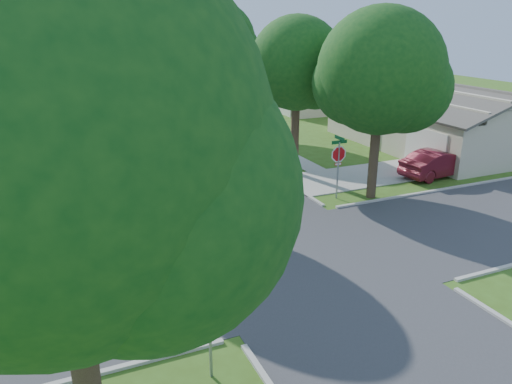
{
  "coord_description": "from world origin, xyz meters",
  "views": [
    {
      "loc": [
        -7.63,
        -14.07,
        8.07
      ],
      "look_at": [
        -0.25,
        2.85,
        1.6
      ],
      "focal_mm": 35.0,
      "sensor_mm": 36.0,
      "label": 1
    }
  ],
  "objects_px": {
    "tree_w_near": "(107,65)",
    "car_curb_west": "(107,95)",
    "tree_w_far": "(67,48)",
    "tree_sw_corner": "(61,158)",
    "tree_e_far": "(172,41)",
    "house_ne_near": "(433,123)",
    "car_curb_east": "(146,103)",
    "tree_ne_corner": "(381,77)",
    "stop_sign_ne": "(339,157)",
    "tree_w_mid": "(80,44)",
    "tree_e_mid": "(219,44)",
    "car_driveway": "(438,163)",
    "stop_sign_sw": "(209,302)",
    "house_ne_far": "(302,89)",
    "tree_e_near": "(297,68)"
  },
  "relations": [
    {
      "from": "tree_w_near",
      "to": "car_curb_west",
      "type": "relative_size",
      "value": 1.97
    },
    {
      "from": "tree_w_far",
      "to": "tree_sw_corner",
      "type": "distance_m",
      "value": 41.1
    },
    {
      "from": "tree_e_far",
      "to": "tree_w_near",
      "type": "distance_m",
      "value": 26.71
    },
    {
      "from": "house_ne_near",
      "to": "car_curb_east",
      "type": "bearing_deg",
      "value": 126.82
    },
    {
      "from": "tree_w_near",
      "to": "tree_ne_corner",
      "type": "bearing_deg",
      "value": -23.56
    },
    {
      "from": "house_ne_near",
      "to": "car_curb_west",
      "type": "xyz_separation_m",
      "value": [
        -17.19,
        27.4,
        -0.85
      ]
    },
    {
      "from": "stop_sign_ne",
      "to": "house_ne_near",
      "type": "xyz_separation_m",
      "value": [
        11.29,
        6.3,
        -0.51
      ]
    },
    {
      "from": "tree_w_far",
      "to": "tree_w_mid",
      "type": "bearing_deg",
      "value": -89.95
    },
    {
      "from": "tree_e_mid",
      "to": "tree_w_mid",
      "type": "xyz_separation_m",
      "value": [
        -9.4,
        0.0,
        0.24
      ]
    },
    {
      "from": "tree_w_near",
      "to": "car_driveway",
      "type": "relative_size",
      "value": 2.04
    },
    {
      "from": "stop_sign_sw",
      "to": "house_ne_far",
      "type": "height_order",
      "value": "house_ne_far"
    },
    {
      "from": "house_ne_far",
      "to": "tree_e_far",
      "type": "bearing_deg",
      "value": 155.97
    },
    {
      "from": "tree_w_mid",
      "to": "tree_w_far",
      "type": "xyz_separation_m",
      "value": [
        -0.01,
        13.0,
        -0.98
      ]
    },
    {
      "from": "tree_e_near",
      "to": "tree_sw_corner",
      "type": "xyz_separation_m",
      "value": [
        -12.19,
        -16.0,
        0.62
      ]
    },
    {
      "from": "tree_e_far",
      "to": "tree_e_mid",
      "type": "bearing_deg",
      "value": -89.98
    },
    {
      "from": "car_curb_west",
      "to": "car_driveway",
      "type": "bearing_deg",
      "value": 118.24
    },
    {
      "from": "tree_w_far",
      "to": "tree_sw_corner",
      "type": "xyz_separation_m",
      "value": [
        -2.78,
        -41.0,
        0.76
      ]
    },
    {
      "from": "tree_w_near",
      "to": "tree_sw_corner",
      "type": "xyz_separation_m",
      "value": [
        -2.79,
        -16.0,
        0.15
      ]
    },
    {
      "from": "stop_sign_sw",
      "to": "tree_sw_corner",
      "type": "relative_size",
      "value": 0.31
    },
    {
      "from": "tree_e_mid",
      "to": "house_ne_near",
      "type": "distance_m",
      "value": 15.77
    },
    {
      "from": "tree_e_near",
      "to": "house_ne_near",
      "type": "relative_size",
      "value": 0.61
    },
    {
      "from": "house_ne_far",
      "to": "tree_w_near",
      "type": "bearing_deg",
      "value": -135.91
    },
    {
      "from": "tree_ne_corner",
      "to": "car_curb_east",
      "type": "height_order",
      "value": "tree_ne_corner"
    },
    {
      "from": "stop_sign_sw",
      "to": "tree_e_mid",
      "type": "distance_m",
      "value": 27.71
    },
    {
      "from": "tree_w_far",
      "to": "car_curb_east",
      "type": "bearing_deg",
      "value": -29.04
    },
    {
      "from": "stop_sign_sw",
      "to": "house_ne_near",
      "type": "distance_m",
      "value": 25.98
    },
    {
      "from": "tree_w_far",
      "to": "house_ne_far",
      "type": "relative_size",
      "value": 0.59
    },
    {
      "from": "tree_e_far",
      "to": "tree_w_mid",
      "type": "distance_m",
      "value": 16.05
    },
    {
      "from": "tree_ne_corner",
      "to": "stop_sign_ne",
      "type": "bearing_deg",
      "value": 163.45
    },
    {
      "from": "tree_ne_corner",
      "to": "car_driveway",
      "type": "bearing_deg",
      "value": 14.13
    },
    {
      "from": "tree_w_far",
      "to": "tree_ne_corner",
      "type": "height_order",
      "value": "tree_ne_corner"
    },
    {
      "from": "tree_ne_corner",
      "to": "car_curb_east",
      "type": "relative_size",
      "value": 1.81
    },
    {
      "from": "tree_e_mid",
      "to": "tree_w_near",
      "type": "relative_size",
      "value": 1.03
    },
    {
      "from": "tree_w_near",
      "to": "tree_w_far",
      "type": "xyz_separation_m",
      "value": [
        -0.01,
        25.0,
        -0.61
      ]
    },
    {
      "from": "house_ne_near",
      "to": "car_driveway",
      "type": "height_order",
      "value": "house_ne_near"
    },
    {
      "from": "tree_ne_corner",
      "to": "tree_e_mid",
      "type": "bearing_deg",
      "value": 95.45
    },
    {
      "from": "stop_sign_ne",
      "to": "tree_w_far",
      "type": "bearing_deg",
      "value": 107.7
    },
    {
      "from": "tree_ne_corner",
      "to": "house_ne_far",
      "type": "distance_m",
      "value": 26.91
    },
    {
      "from": "tree_w_far",
      "to": "stop_sign_ne",
      "type": "bearing_deg",
      "value": -72.3
    },
    {
      "from": "stop_sign_sw",
      "to": "tree_e_near",
      "type": "bearing_deg",
      "value": 55.41
    },
    {
      "from": "stop_sign_ne",
      "to": "tree_e_far",
      "type": "distance_m",
      "value": 29.57
    },
    {
      "from": "car_driveway",
      "to": "car_curb_east",
      "type": "height_order",
      "value": "car_curb_east"
    },
    {
      "from": "stop_sign_sw",
      "to": "tree_ne_corner",
      "type": "relative_size",
      "value": 0.34
    },
    {
      "from": "tree_w_mid",
      "to": "car_driveway",
      "type": "xyz_separation_m",
      "value": [
        16.14,
        -15.51,
        -5.76
      ]
    },
    {
      "from": "stop_sign_ne",
      "to": "car_curb_east",
      "type": "relative_size",
      "value": 0.62
    },
    {
      "from": "tree_sw_corner",
      "to": "car_curb_west",
      "type": "bearing_deg",
      "value": 82.18
    },
    {
      "from": "tree_w_mid",
      "to": "car_curb_west",
      "type": "relative_size",
      "value": 2.1
    },
    {
      "from": "tree_w_mid",
      "to": "car_curb_west",
      "type": "xyz_separation_m",
      "value": [
        3.44,
        17.39,
        -5.83
      ]
    },
    {
      "from": "tree_e_mid",
      "to": "tree_e_far",
      "type": "bearing_deg",
      "value": 90.02
    },
    {
      "from": "car_driveway",
      "to": "car_curb_west",
      "type": "distance_m",
      "value": 35.26
    }
  ]
}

